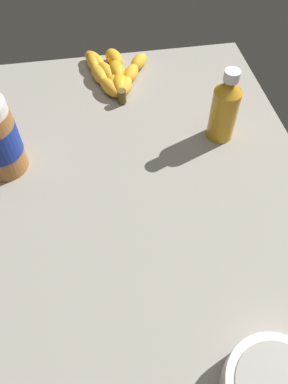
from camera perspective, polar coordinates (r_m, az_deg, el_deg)
The scene contains 3 objects.
ground_plane at distance 68.22cm, azimuth -0.15°, elevation -2.99°, with size 96.13×66.14×4.89cm, color gray.
banana_bunch at distance 92.00cm, azimuth -4.81°, elevation 17.99°, with size 20.47×16.84×3.70cm.
honey_bottle at distance 74.73cm, azimuth 12.44°, elevation 12.59°, with size 5.41×5.41×15.46cm.
Camera 1 is at (-37.79, 6.23, 54.00)cm, focal length 34.31 mm.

